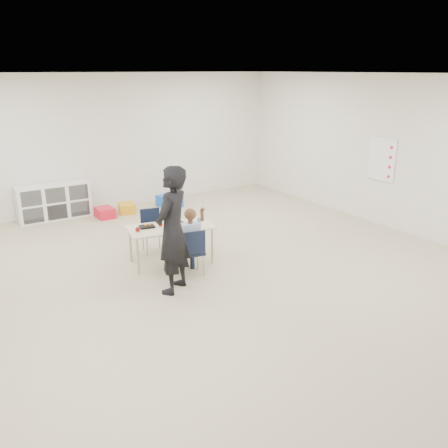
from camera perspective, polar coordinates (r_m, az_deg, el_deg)
room at (r=6.32m, az=-0.62°, el=4.77°), size 9.00×9.02×2.80m
table at (r=7.34m, az=-6.38°, el=-2.43°), size 1.37×0.86×0.58m
chair_near at (r=6.88m, az=-3.94°, el=-3.31°), size 0.39×0.38×0.70m
chair_far at (r=7.78m, az=-8.56°, el=-0.89°), size 0.39×0.38×0.70m
child at (r=6.80m, az=-3.98°, el=-1.73°), size 0.54×0.54×1.11m
lunch_tray_near at (r=7.31m, az=-5.67°, el=0.03°), size 0.25×0.20×0.03m
lunch_tray_far at (r=7.24m, az=-9.25°, el=-0.31°), size 0.25×0.20×0.03m
milk_carton at (r=7.12m, az=-5.73°, el=-0.17°), size 0.08×0.08×0.10m
bread_roll at (r=7.20m, az=-4.21°, el=-0.06°), size 0.09×0.09×0.07m
apple_near at (r=7.25m, az=-7.65°, el=-0.01°), size 0.07×0.07×0.07m
apple_far at (r=7.07m, az=-10.35°, el=-0.65°), size 0.07×0.07×0.07m
cubby_shelf at (r=10.03m, az=-19.77°, el=2.56°), size 1.40×0.40×0.70m
rules_poster at (r=9.42m, az=18.46°, el=7.38°), size 0.02×0.60×0.80m
adult at (r=6.22m, az=-6.22°, el=-0.78°), size 0.75×0.70×1.71m
bin_red at (r=9.86m, az=-14.14°, el=1.33°), size 0.33×0.42×0.20m
bin_yellow at (r=10.10m, az=-11.62°, el=1.90°), size 0.40×0.47×0.20m
bin_blue at (r=10.41m, az=-6.57°, el=2.78°), size 0.49×0.57×0.24m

